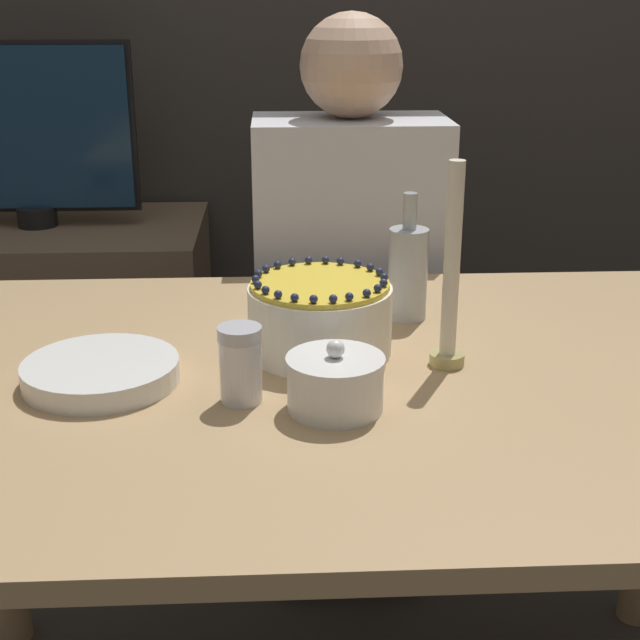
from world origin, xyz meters
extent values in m
cube|color=tan|center=(0.00, 0.00, 0.76)|extent=(1.45, 0.93, 0.03)
cylinder|color=white|center=(-0.04, 0.08, 0.82)|extent=(0.21, 0.21, 0.10)
cylinder|color=yellow|center=(-0.04, 0.08, 0.88)|extent=(0.21, 0.21, 0.01)
sphere|color=#23284C|center=(0.06, 0.08, 0.89)|extent=(0.01, 0.01, 0.01)
sphere|color=#23284C|center=(0.05, 0.11, 0.89)|extent=(0.01, 0.01, 0.01)
sphere|color=#23284C|center=(0.04, 0.13, 0.89)|extent=(0.01, 0.01, 0.01)
sphere|color=#23284C|center=(0.03, 0.15, 0.89)|extent=(0.01, 0.01, 0.01)
sphere|color=#23284C|center=(0.00, 0.17, 0.89)|extent=(0.01, 0.01, 0.01)
sphere|color=#23284C|center=(-0.02, 0.17, 0.89)|extent=(0.01, 0.01, 0.01)
sphere|color=#23284C|center=(-0.05, 0.17, 0.89)|extent=(0.01, 0.01, 0.01)
sphere|color=#23284C|center=(-0.08, 0.17, 0.89)|extent=(0.01, 0.01, 0.01)
sphere|color=#23284C|center=(-0.10, 0.15, 0.89)|extent=(0.01, 0.01, 0.01)
sphere|color=#23284C|center=(-0.12, 0.13, 0.89)|extent=(0.01, 0.01, 0.01)
sphere|color=#23284C|center=(-0.13, 0.11, 0.89)|extent=(0.01, 0.01, 0.01)
sphere|color=#23284C|center=(-0.13, 0.08, 0.89)|extent=(0.01, 0.01, 0.01)
sphere|color=#23284C|center=(-0.13, 0.05, 0.89)|extent=(0.01, 0.01, 0.01)
sphere|color=#23284C|center=(-0.12, 0.03, 0.89)|extent=(0.01, 0.01, 0.01)
sphere|color=#23284C|center=(-0.10, 0.01, 0.89)|extent=(0.01, 0.01, 0.01)
sphere|color=#23284C|center=(-0.08, -0.01, 0.89)|extent=(0.01, 0.01, 0.01)
sphere|color=#23284C|center=(-0.05, -0.01, 0.89)|extent=(0.01, 0.01, 0.01)
sphere|color=#23284C|center=(-0.02, -0.01, 0.89)|extent=(0.01, 0.01, 0.01)
sphere|color=#23284C|center=(0.00, -0.01, 0.89)|extent=(0.01, 0.01, 0.01)
sphere|color=#23284C|center=(0.03, 0.01, 0.89)|extent=(0.01, 0.01, 0.01)
sphere|color=#23284C|center=(0.04, 0.03, 0.89)|extent=(0.01, 0.01, 0.01)
sphere|color=#23284C|center=(0.05, 0.05, 0.89)|extent=(0.01, 0.01, 0.01)
cylinder|color=white|center=(-0.03, -0.11, 0.80)|extent=(0.13, 0.13, 0.06)
cylinder|color=white|center=(-0.03, -0.11, 0.84)|extent=(0.13, 0.13, 0.01)
sphere|color=white|center=(-0.03, -0.11, 0.86)|extent=(0.02, 0.02, 0.02)
cylinder|color=white|center=(-0.15, -0.08, 0.82)|extent=(0.06, 0.06, 0.09)
cylinder|color=silver|center=(-0.15, -0.08, 0.87)|extent=(0.06, 0.06, 0.02)
cylinder|color=white|center=(-0.35, -0.02, 0.78)|extent=(0.22, 0.22, 0.01)
cylinder|color=white|center=(-0.35, -0.02, 0.78)|extent=(0.22, 0.22, 0.01)
cylinder|color=white|center=(-0.35, -0.02, 0.79)|extent=(0.22, 0.22, 0.01)
cylinder|color=white|center=(-0.35, -0.02, 0.80)|extent=(0.22, 0.22, 0.01)
cylinder|color=tan|center=(0.15, 0.02, 0.78)|extent=(0.05, 0.05, 0.02)
cylinder|color=silver|center=(0.15, 0.02, 0.93)|extent=(0.02, 0.02, 0.28)
cylinder|color=#B2B7BC|center=(0.12, 0.22, 0.85)|extent=(0.06, 0.06, 0.15)
cylinder|color=#B2B7BC|center=(0.12, 0.22, 0.95)|extent=(0.02, 0.02, 0.06)
cube|color=#595960|center=(0.06, 0.66, 0.23)|extent=(0.34, 0.34, 0.45)
cube|color=silver|center=(0.06, 0.66, 0.75)|extent=(0.40, 0.24, 0.59)
sphere|color=#D8AD8C|center=(0.06, 0.66, 1.15)|extent=(0.21, 0.21, 0.21)
cube|color=brown|center=(-0.71, 1.10, 0.36)|extent=(0.83, 0.52, 0.72)
cylinder|color=black|center=(-0.71, 1.10, 0.74)|extent=(0.10, 0.10, 0.05)
cube|color=black|center=(-0.71, 1.10, 0.97)|extent=(0.53, 0.02, 0.42)
cube|color=#142D47|center=(-0.71, 1.10, 0.97)|extent=(0.51, 0.03, 0.40)
camera|label=1|loc=(-0.10, -1.16, 1.29)|focal=50.00mm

